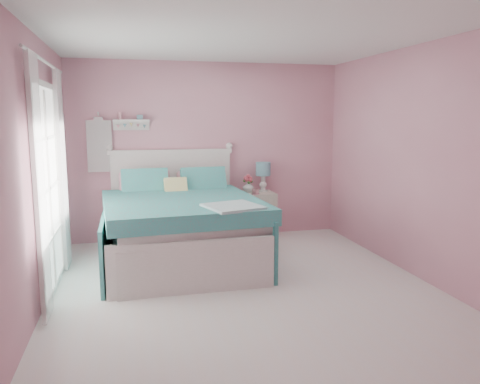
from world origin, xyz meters
name	(u,v)px	position (x,y,z in m)	size (l,w,h in m)	color
floor	(244,287)	(0.00, 0.00, 0.00)	(4.50, 4.50, 0.00)	silver
room_shell	(244,139)	(0.00, 0.00, 1.58)	(4.50, 4.50, 4.50)	#BF798B
bed	(180,228)	(-0.56, 1.10, 0.43)	(1.94, 2.36, 1.34)	silver
nightstand	(258,215)	(0.70, 1.99, 0.35)	(0.48, 0.47, 0.69)	beige
table_lamp	(263,171)	(0.80, 2.07, 1.00)	(0.22, 0.22, 0.44)	white
vase	(248,187)	(0.56, 2.04, 0.78)	(0.16, 0.16, 0.17)	silver
teacup	(255,192)	(0.62, 1.83, 0.73)	(0.10, 0.10, 0.08)	#BE7F85
roses	(248,179)	(0.56, 2.04, 0.90)	(0.14, 0.11, 0.12)	#BF4150
wall_shelf	(131,122)	(-1.11, 2.19, 1.73)	(0.50, 0.15, 0.25)	silver
hanging_dress	(100,146)	(-1.55, 2.18, 1.40)	(0.34, 0.03, 0.72)	white
french_door	(48,189)	(-1.97, 0.40, 1.07)	(0.04, 1.32, 2.16)	silver
curtain_near	(40,190)	(-1.92, -0.34, 1.18)	(0.04, 0.40, 2.32)	white
curtain_far	(63,171)	(-1.92, 1.14, 1.18)	(0.04, 0.40, 2.32)	white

